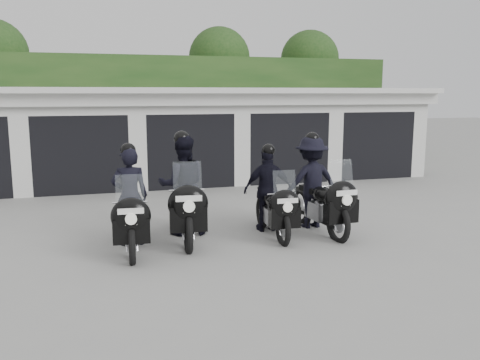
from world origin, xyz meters
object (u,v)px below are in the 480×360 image
object	(u,v)px
police_bike_d	(315,187)
police_bike_a	(130,207)
police_bike_b	(183,192)
police_bike_c	(270,195)

from	to	relation	value
police_bike_d	police_bike_a	bearing A→B (deg)	-178.64
police_bike_b	police_bike_c	bearing A→B (deg)	-1.30
police_bike_b	police_bike_c	world-z (taller)	police_bike_b
police_bike_a	police_bike_c	xyz separation A→B (m)	(2.80, 0.33, 0.00)
police_bike_c	police_bike_a	bearing A→B (deg)	-170.57
police_bike_b	police_bike_c	distance (m)	1.75
police_bike_c	police_bike_d	xyz separation A→B (m)	(0.99, 0.03, 0.10)
police_bike_b	police_bike_d	bearing A→B (deg)	1.72
police_bike_a	police_bike_c	bearing A→B (deg)	10.15
police_bike_b	police_bike_d	size ratio (longest dim) A/B	1.03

